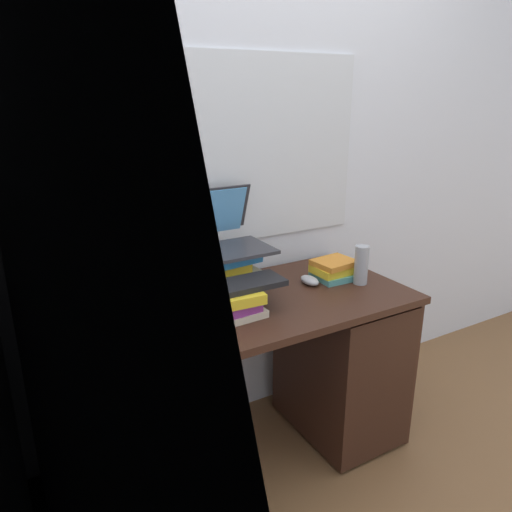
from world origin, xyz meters
TOP-DOWN VIEW (x-y plane):
  - ground_plane at (0.00, 0.00)m, footprint 6.00×6.00m
  - wall_back at (0.00, 0.36)m, footprint 6.00×0.06m
  - desk at (0.32, -0.02)m, footprint 1.26×0.63m
  - book_stack_tall at (-0.06, 0.14)m, footprint 0.25×0.20m
  - book_stack_keyboard_riser at (-0.15, -0.07)m, footprint 0.24×0.20m
  - book_stack_side at (0.42, 0.05)m, footprint 0.19×0.16m
  - laptop at (-0.06, 0.21)m, footprint 0.35×0.33m
  - keyboard at (-0.15, -0.06)m, footprint 0.42×0.14m
  - computer_mouse at (0.29, 0.04)m, footprint 0.06×0.10m
  - mug at (-0.46, 0.02)m, footprint 0.12×0.08m
  - water_bottle at (0.48, -0.06)m, footprint 0.06×0.06m

SIDE VIEW (x-z plane):
  - ground_plane at x=0.00m, z-range 0.00..0.00m
  - desk at x=0.32m, z-range 0.03..0.77m
  - computer_mouse at x=0.29m, z-range 0.74..0.77m
  - book_stack_side at x=0.42m, z-range 0.74..0.82m
  - mug at x=-0.46m, z-range 0.74..0.83m
  - book_stack_keyboard_riser at x=-0.15m, z-range 0.74..0.84m
  - water_bottle at x=0.48m, z-range 0.74..0.91m
  - book_stack_tall at x=-0.06m, z-range 0.74..0.91m
  - keyboard at x=-0.15m, z-range 0.84..0.86m
  - laptop at x=-0.06m, z-range 0.85..1.09m
  - wall_back at x=0.00m, z-range 0.00..2.60m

